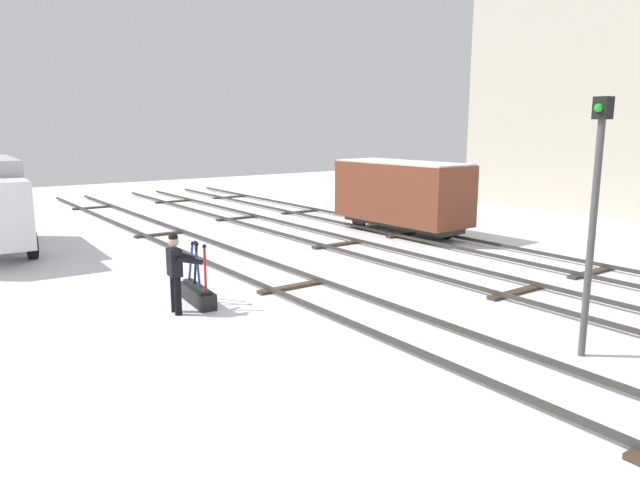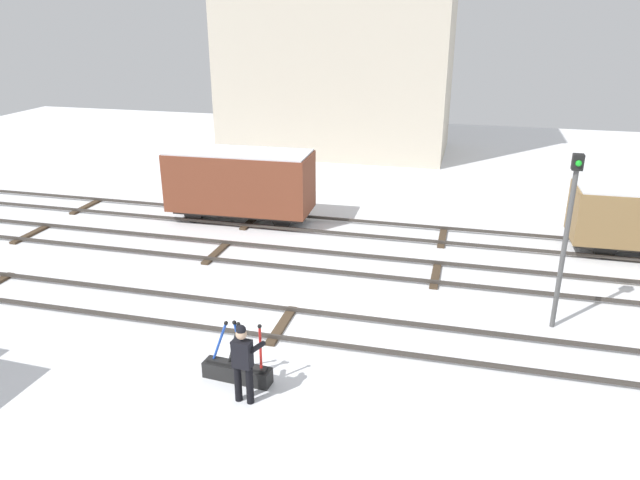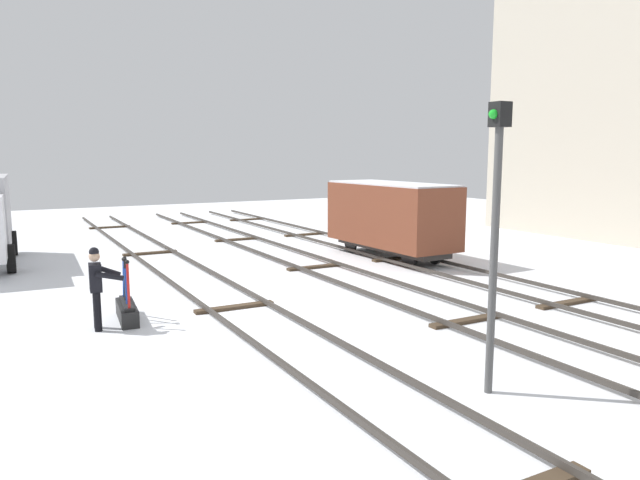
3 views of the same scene
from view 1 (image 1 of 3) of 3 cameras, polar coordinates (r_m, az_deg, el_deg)
The scene contains 9 objects.
ground_plane at distance 14.64m, azimuth -2.59°, elevation -4.65°, with size 60.00×60.00×0.00m, color white.
track_main_line at distance 14.61m, azimuth -2.59°, elevation -4.24°, with size 44.00×1.94×0.18m.
track_siding_near at distance 17.10m, azimuth 8.88°, elevation -2.12°, with size 44.00×1.94×0.18m.
track_siding_far at distance 19.47m, azimuth 15.68°, elevation -0.80°, with size 44.00×1.94×0.18m.
switch_lever_frame at distance 13.63m, azimuth -11.71°, elevation -4.97°, with size 1.55×0.49×1.45m.
rail_worker at distance 12.83m, azimuth -13.69°, elevation -2.65°, with size 0.58×0.68×1.75m.
signal_post at distance 10.83m, azimuth 24.90°, elevation 3.11°, with size 0.24×0.32×4.40m.
apartment_building at distance 31.81m, azimuth 26.79°, elevation 14.15°, with size 12.24×6.68×12.66m.
freight_car_far_end at distance 21.86m, azimuth 7.86°, elevation 4.48°, with size 5.31×2.19×2.66m.
Camera 1 is at (11.81, -7.70, 3.94)m, focal length 33.25 mm.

